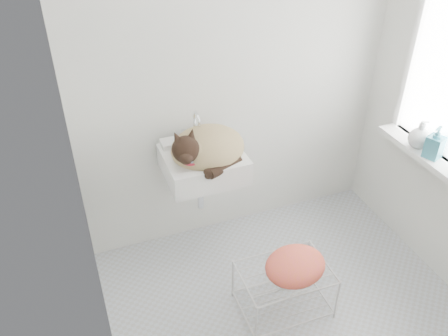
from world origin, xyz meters
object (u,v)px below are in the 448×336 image
object	(u,v)px
sink	(203,154)
bottle_b	(431,157)
wire_rack	(284,291)
cat	(206,149)
bottle_c	(417,146)

from	to	relation	value
sink	bottle_b	distance (m)	1.44
wire_rack	bottle_b	distance (m)	1.25
cat	bottle_b	distance (m)	1.42
bottle_b	bottle_c	world-z (taller)	bottle_b
sink	bottle_b	size ratio (longest dim) A/B	2.35
sink	bottle_b	xyz separation A→B (m)	(1.33, -0.55, 0.00)
bottle_b	wire_rack	bearing A→B (deg)	-174.07
sink	wire_rack	bearing A→B (deg)	-65.88
cat	wire_rack	bearing A→B (deg)	-71.64
bottle_b	sink	bearing A→B (deg)	157.59
cat	bottle_c	world-z (taller)	cat
wire_rack	bottle_c	xyz separation A→B (m)	(1.03, 0.24, 0.70)
sink	cat	xyz separation A→B (m)	(0.01, -0.02, 0.04)
bottle_c	cat	bearing A→B (deg)	163.30
wire_rack	bottle_c	size ratio (longest dim) A/B	2.98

